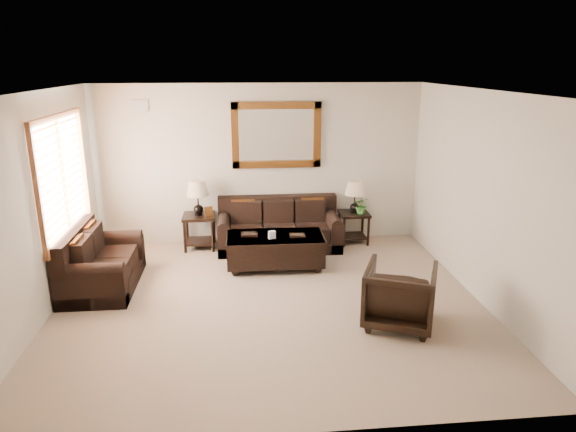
{
  "coord_description": "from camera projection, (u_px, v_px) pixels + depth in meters",
  "views": [
    {
      "loc": [
        -0.37,
        -6.11,
        3.03
      ],
      "look_at": [
        0.3,
        0.6,
        1.0
      ],
      "focal_mm": 32.0,
      "sensor_mm": 36.0,
      "label": 1
    }
  ],
  "objects": [
    {
      "name": "armchair",
      "position": [
        400.0,
        293.0,
        6.06
      ],
      "size": [
        1.03,
        1.0,
        0.82
      ],
      "primitive_type": "imported",
      "rotation": [
        0.0,
        0.0,
        2.73
      ],
      "color": "black",
      "rests_on": "floor"
    },
    {
      "name": "end_table_right",
      "position": [
        354.0,
        203.0,
        8.78
      ],
      "size": [
        0.5,
        0.5,
        1.09
      ],
      "color": "black",
      "rests_on": "room"
    },
    {
      "name": "coffee_table",
      "position": [
        275.0,
        247.0,
        7.82
      ],
      "size": [
        1.48,
        0.82,
        0.62
      ],
      "rotation": [
        0.0,
        0.0,
        -0.02
      ],
      "color": "black",
      "rests_on": "room"
    },
    {
      "name": "end_table_left",
      "position": [
        198.0,
        204.0,
        8.5
      ],
      "size": [
        0.53,
        0.53,
        1.17
      ],
      "color": "black",
      "rests_on": "room"
    },
    {
      "name": "mirror",
      "position": [
        276.0,
        135.0,
        8.57
      ],
      "size": [
        1.5,
        0.06,
        1.1
      ],
      "color": "#49240E",
      "rests_on": "room"
    },
    {
      "name": "potted_plant",
      "position": [
        362.0,
        207.0,
        8.72
      ],
      "size": [
        0.35,
        0.37,
        0.23
      ],
      "primitive_type": "imported",
      "rotation": [
        0.0,
        0.0,
        -0.34
      ],
      "color": "#2B5D20",
      "rests_on": "end_table_right"
    },
    {
      "name": "sofa",
      "position": [
        279.0,
        230.0,
        8.67
      ],
      "size": [
        2.03,
        0.88,
        0.83
      ],
      "color": "black",
      "rests_on": "room"
    },
    {
      "name": "air_vent",
      "position": [
        140.0,
        106.0,
        8.23
      ],
      "size": [
        0.25,
        0.02,
        0.18
      ],
      "primitive_type": "cube",
      "color": "#999999",
      "rests_on": "room"
    },
    {
      "name": "loveseat",
      "position": [
        98.0,
        266.0,
        7.12
      ],
      "size": [
        0.9,
        1.52,
        0.85
      ],
      "rotation": [
        0.0,
        0.0,
        1.57
      ],
      "color": "black",
      "rests_on": "room"
    },
    {
      "name": "room",
      "position": [
        269.0,
        203.0,
        6.34
      ],
      "size": [
        5.51,
        5.01,
        2.71
      ],
      "color": "gray",
      "rests_on": "ground"
    },
    {
      "name": "window",
      "position": [
        64.0,
        177.0,
        6.88
      ],
      "size": [
        0.07,
        1.96,
        1.66
      ],
      "color": "white",
      "rests_on": "room"
    }
  ]
}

